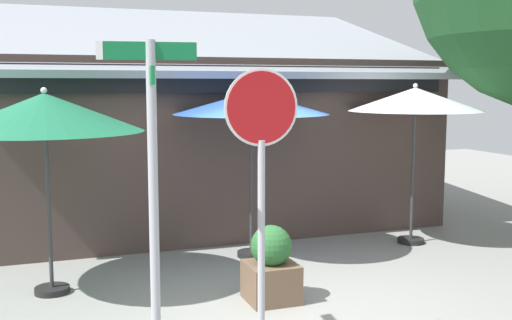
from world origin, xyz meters
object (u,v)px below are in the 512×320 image
(patio_umbrella_royal_blue_center, at_px, (251,105))
(sidewalk_planter, at_px, (271,266))
(street_sign_post, at_px, (153,173))
(patio_umbrella_forest_green_left, at_px, (45,114))
(patio_umbrella_ivory_right, at_px, (415,101))
(stop_sign, at_px, (261,163))

(patio_umbrella_royal_blue_center, relative_size, sidewalk_planter, 2.75)
(street_sign_post, relative_size, patio_umbrella_royal_blue_center, 1.17)
(patio_umbrella_forest_green_left, xyz_separation_m, patio_umbrella_royal_blue_center, (2.98, 0.73, 0.06))
(patio_umbrella_royal_blue_center, xyz_separation_m, sidewalk_planter, (-0.42, -1.95, -1.93))
(street_sign_post, bearing_deg, patio_umbrella_forest_green_left, 108.96)
(street_sign_post, xyz_separation_m, patio_umbrella_royal_blue_center, (2.10, 3.27, 0.50))
(patio_umbrella_forest_green_left, height_order, patio_umbrella_ivory_right, patio_umbrella_ivory_right)
(patio_umbrella_royal_blue_center, bearing_deg, stop_sign, -107.80)
(patio_umbrella_royal_blue_center, height_order, sidewalk_planter, patio_umbrella_royal_blue_center)
(patio_umbrella_forest_green_left, bearing_deg, street_sign_post, -71.04)
(stop_sign, distance_m, patio_umbrella_royal_blue_center, 3.66)
(patio_umbrella_ivory_right, xyz_separation_m, sidewalk_planter, (-3.24, -1.81, -1.96))
(stop_sign, height_order, patio_umbrella_forest_green_left, stop_sign)
(patio_umbrella_forest_green_left, bearing_deg, stop_sign, -55.60)
(stop_sign, relative_size, sidewalk_planter, 2.95)
(stop_sign, distance_m, patio_umbrella_forest_green_left, 3.32)
(stop_sign, bearing_deg, street_sign_post, 169.58)
(patio_umbrella_royal_blue_center, distance_m, patio_umbrella_ivory_right, 2.82)
(street_sign_post, distance_m, patio_umbrella_royal_blue_center, 3.92)
(patio_umbrella_ivory_right, relative_size, sidewalk_planter, 2.82)
(stop_sign, distance_m, sidewalk_planter, 2.23)
(patio_umbrella_royal_blue_center, xyz_separation_m, patio_umbrella_ivory_right, (2.82, -0.14, 0.04))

